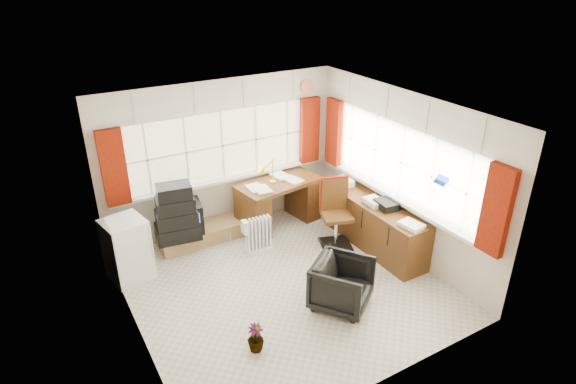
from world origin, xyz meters
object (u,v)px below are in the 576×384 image
(credenza, at_px, (374,224))
(crt_tv, at_px, (184,217))
(office_chair, at_px, (342,284))
(task_chair, at_px, (335,210))
(desk, at_px, (279,201))
(tv_bench, at_px, (202,233))
(radiator, at_px, (258,239))
(desk_lamp, at_px, (273,166))
(mini_fridge, at_px, (127,250))

(credenza, xyz_separation_m, crt_tv, (-2.54, 1.53, 0.10))
(office_chair, distance_m, crt_tv, 2.76)
(task_chair, bearing_deg, office_chair, -121.69)
(desk, height_order, task_chair, task_chair)
(tv_bench, bearing_deg, radiator, -51.37)
(task_chair, xyz_separation_m, credenza, (0.47, -0.40, -0.20))
(credenza, xyz_separation_m, tv_bench, (-2.28, 1.52, -0.26))
(task_chair, bearing_deg, desk_lamp, 120.39)
(desk, distance_m, credenza, 1.65)
(radiator, distance_m, credenza, 1.82)
(desk, height_order, desk_lamp, desk_lamp)
(desk_lamp, relative_size, office_chair, 0.59)
(desk, height_order, mini_fridge, mini_fridge)
(radiator, xyz_separation_m, mini_fridge, (-1.87, 0.36, 0.21))
(crt_tv, height_order, mini_fridge, mini_fridge)
(credenza, distance_m, tv_bench, 2.75)
(task_chair, height_order, tv_bench, task_chair)
(desk, bearing_deg, radiator, -139.04)
(mini_fridge, bearing_deg, desk_lamp, 6.43)
(task_chair, distance_m, office_chair, 1.60)
(desk_lamp, height_order, task_chair, desk_lamp)
(desk, xyz_separation_m, desk_lamp, (-0.09, 0.03, 0.66))
(desk, relative_size, tv_bench, 1.06)
(desk_lamp, bearing_deg, tv_bench, 173.51)
(crt_tv, distance_m, mini_fridge, 1.08)
(task_chair, distance_m, radiator, 1.28)
(desk, relative_size, radiator, 2.46)
(desk, xyz_separation_m, credenza, (0.95, -1.35, -0.06))
(radiator, distance_m, mini_fridge, 1.92)
(desk_lamp, distance_m, crt_tv, 1.63)
(task_chair, relative_size, mini_fridge, 1.21)
(radiator, bearing_deg, task_chair, -15.72)
(credenza, relative_size, crt_tv, 3.31)
(task_chair, bearing_deg, radiator, 164.28)
(desk_lamp, xyz_separation_m, mini_fridge, (-2.49, -0.28, -0.65))
(mini_fridge, bearing_deg, tv_bench, 18.62)
(desk_lamp, height_order, credenza, desk_lamp)
(radiator, xyz_separation_m, crt_tv, (-0.88, 0.79, 0.24))
(credenza, bearing_deg, desk_lamp, 127.04)
(desk, distance_m, tv_bench, 1.38)
(task_chair, bearing_deg, crt_tv, 151.49)
(desk, bearing_deg, credenza, -54.87)
(office_chair, xyz_separation_m, radiator, (-0.36, 1.67, -0.08))
(desk, bearing_deg, desk_lamp, 162.07)
(desk_lamp, bearing_deg, mini_fridge, -173.57)
(office_chair, bearing_deg, radiator, 66.67)
(desk_lamp, distance_m, radiator, 1.23)
(desk, relative_size, task_chair, 1.35)
(desk_lamp, distance_m, task_chair, 1.24)
(desk, height_order, radiator, desk)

